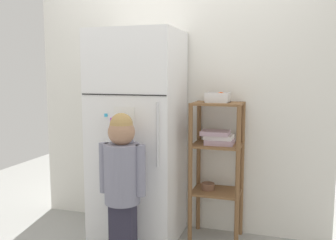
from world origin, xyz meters
name	(u,v)px	position (x,y,z in m)	size (l,w,h in m)	color
ground_plane	(164,239)	(0.00, 0.00, 0.00)	(6.00, 6.00, 0.00)	#999993
kitchen_wall_back	(176,104)	(0.00, 0.34, 1.13)	(2.71, 0.03, 2.26)	silver
refrigerator	(138,136)	(-0.24, 0.02, 0.88)	(0.71, 0.62, 1.76)	white
child_standing	(122,173)	(-0.18, -0.44, 0.68)	(0.36, 0.27, 1.13)	#2F2D3E
pantry_shelf_unit	(217,154)	(0.41, 0.14, 0.74)	(0.42, 0.34, 1.17)	brown
fruit_bin	(219,98)	(0.42, 0.16, 1.21)	(0.19, 0.17, 0.08)	white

